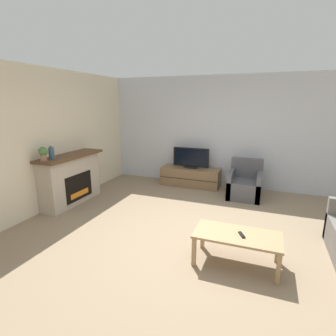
% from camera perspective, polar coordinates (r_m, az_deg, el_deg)
% --- Properties ---
extents(ground_plane, '(24.00, 24.00, 0.00)m').
position_cam_1_polar(ground_plane, '(4.25, 6.04, -14.85)').
color(ground_plane, '#89755B').
extents(wall_back, '(12.00, 0.06, 2.70)m').
position_cam_1_polar(wall_back, '(6.60, 13.01, 7.57)').
color(wall_back, silver).
rests_on(wall_back, ground).
extents(wall_left, '(0.06, 12.00, 2.70)m').
position_cam_1_polar(wall_left, '(5.42, -26.55, 5.14)').
color(wall_left, beige).
rests_on(wall_left, ground).
extents(fireplace, '(0.52, 1.52, 1.03)m').
position_cam_1_polar(fireplace, '(5.78, -20.40, -2.18)').
color(fireplace, '#B7A893').
rests_on(fireplace, ground).
extents(mantel_vase_left, '(0.10, 0.10, 0.25)m').
position_cam_1_polar(mantel_vase_left, '(5.31, -24.04, 3.03)').
color(mantel_vase_left, '#385670').
rests_on(mantel_vase_left, fireplace).
extents(potted_plant, '(0.16, 0.16, 0.26)m').
position_cam_1_polar(potted_plant, '(5.18, -25.54, 2.96)').
color(potted_plant, '#936B4C').
rests_on(potted_plant, fireplace).
extents(tv_stand, '(1.47, 0.52, 0.46)m').
position_cam_1_polar(tv_stand, '(6.67, 4.92, -1.88)').
color(tv_stand, brown).
rests_on(tv_stand, ground).
extents(tv, '(0.91, 0.18, 0.51)m').
position_cam_1_polar(tv, '(6.56, 5.00, 2.03)').
color(tv, black).
rests_on(tv, tv_stand).
extents(armchair, '(0.70, 0.76, 0.83)m').
position_cam_1_polar(armchair, '(6.07, 16.38, -3.57)').
color(armchair, '#4C4C51').
rests_on(armchair, ground).
extents(coffee_table, '(1.08, 0.54, 0.42)m').
position_cam_1_polar(coffee_table, '(3.58, 14.81, -14.47)').
color(coffee_table, '#A37F56').
rests_on(coffee_table, ground).
extents(remote, '(0.10, 0.15, 0.02)m').
position_cam_1_polar(remote, '(3.52, 15.74, -13.81)').
color(remote, black).
rests_on(remote, coffee_table).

